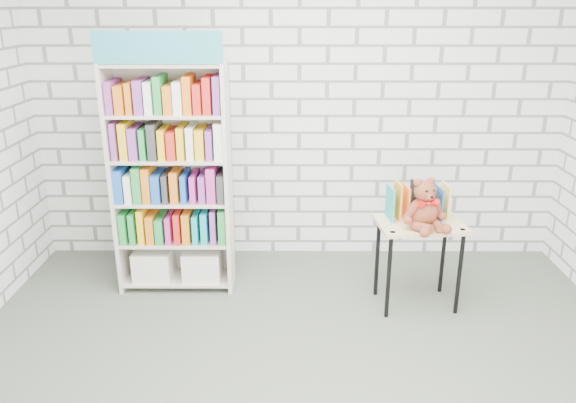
{
  "coord_description": "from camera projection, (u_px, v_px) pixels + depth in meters",
  "views": [
    {
      "loc": [
        -0.07,
        -2.73,
        2.17
      ],
      "look_at": [
        -0.09,
        0.95,
        0.86
      ],
      "focal_mm": 35.0,
      "sensor_mm": 36.0,
      "label": 1
    }
  ],
  "objects": [
    {
      "name": "bookshelf",
      "position": [
        172.0,
        177.0,
        4.27
      ],
      "size": [
        0.89,
        0.34,
        1.99
      ],
      "color": "beige",
      "rests_on": "ground"
    },
    {
      "name": "teddy_bear",
      "position": [
        425.0,
        209.0,
        3.92
      ],
      "size": [
        0.33,
        0.32,
        0.36
      ],
      "color": "brown",
      "rests_on": "display_table"
    },
    {
      "name": "room_shell",
      "position": [
        306.0,
        87.0,
        2.7
      ],
      "size": [
        4.52,
        4.02,
        2.81
      ],
      "color": "silver",
      "rests_on": "ground"
    },
    {
      "name": "display_table",
      "position": [
        420.0,
        234.0,
        4.09
      ],
      "size": [
        0.66,
        0.49,
        0.66
      ],
      "color": "tan",
      "rests_on": "ground"
    },
    {
      "name": "table_books",
      "position": [
        418.0,
        201.0,
        4.11
      ],
      "size": [
        0.45,
        0.23,
        0.26
      ],
      "color": "teal",
      "rests_on": "display_table"
    },
    {
      "name": "ground",
      "position": [
        302.0,
        393.0,
        3.3
      ],
      "size": [
        4.5,
        4.5,
        0.0
      ],
      "primitive_type": "plane",
      "color": "#485043",
      "rests_on": "ground"
    }
  ]
}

